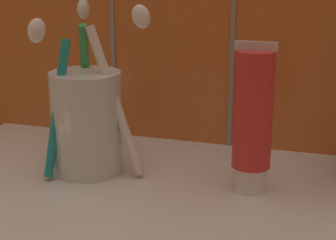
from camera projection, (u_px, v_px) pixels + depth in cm
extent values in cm
cube|color=silver|center=(175.00, 216.00, 49.45)|extent=(56.17, 35.39, 2.00)
cylinder|color=silver|center=(87.00, 122.00, 55.67)|extent=(7.05, 7.05, 10.17)
cylinder|color=white|center=(115.00, 102.00, 53.86)|extent=(5.74, 1.08, 14.57)
ellipsoid|color=white|center=(141.00, 17.00, 50.63)|extent=(2.35, 1.37, 2.63)
cylinder|color=green|center=(86.00, 91.00, 58.32)|extent=(3.04, 5.31, 14.44)
ellipsoid|color=white|center=(83.00, 9.00, 58.45)|extent=(2.12, 2.61, 2.61)
cylinder|color=teal|center=(57.00, 109.00, 53.60)|extent=(2.55, 3.77, 13.30)
ellipsoid|color=white|center=(37.00, 30.00, 50.24)|extent=(2.14, 2.49, 2.51)
cylinder|color=white|center=(250.00, 178.00, 52.19)|extent=(3.02, 3.02, 2.36)
cylinder|color=red|center=(253.00, 110.00, 50.29)|extent=(3.56, 3.56, 10.74)
cube|color=silver|center=(256.00, 46.00, 48.62)|extent=(3.74, 0.36, 0.80)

